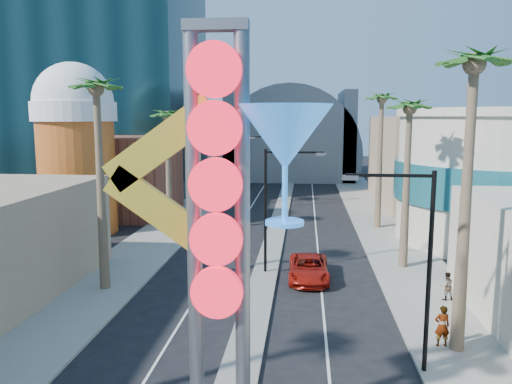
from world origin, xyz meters
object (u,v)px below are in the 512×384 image
at_px(red_pickup, 309,268).
at_px(neon_sign, 246,211).
at_px(pedestrian_a, 442,326).
at_px(pedestrian_b, 447,286).

bearing_deg(red_pickup, neon_sign, -97.57).
bearing_deg(pedestrian_a, red_pickup, -63.12).
height_order(neon_sign, pedestrian_b, neon_sign).
bearing_deg(pedestrian_b, red_pickup, -30.99).
relative_size(neon_sign, pedestrian_b, 8.16).
bearing_deg(neon_sign, pedestrian_a, 43.69).
bearing_deg(pedestrian_a, neon_sign, 37.92).
distance_m(red_pickup, pedestrian_a, 10.49).
bearing_deg(neon_sign, red_pickup, 83.09).
distance_m(red_pickup, pedestrian_b, 8.01).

